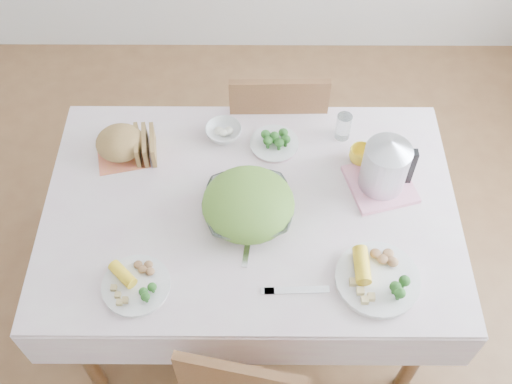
{
  "coord_description": "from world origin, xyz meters",
  "views": [
    {
      "loc": [
        0.03,
        -1.25,
        2.54
      ],
      "look_at": [
        0.02,
        0.02,
        0.82
      ],
      "focal_mm": 42.0,
      "sensor_mm": 36.0,
      "label": 1
    }
  ],
  "objects_px": {
    "chair_far": "(275,127)",
    "yellow_mug": "(361,155)",
    "salad_bowl": "(248,208)",
    "dining_table": "(251,259)",
    "dinner_plate_left": "(136,285)",
    "dinner_plate_right": "(377,279)",
    "electric_kettle": "(385,165)"
  },
  "relations": [
    {
      "from": "chair_far",
      "to": "salad_bowl",
      "type": "bearing_deg",
      "value": 79.78
    },
    {
      "from": "dining_table",
      "to": "dinner_plate_right",
      "type": "xyz_separation_m",
      "value": [
        0.42,
        -0.3,
        0.4
      ]
    },
    {
      "from": "electric_kettle",
      "to": "chair_far",
      "type": "bearing_deg",
      "value": 125.02
    },
    {
      "from": "chair_far",
      "to": "electric_kettle",
      "type": "height_order",
      "value": "electric_kettle"
    },
    {
      "from": "salad_bowl",
      "to": "dinner_plate_left",
      "type": "xyz_separation_m",
      "value": [
        -0.37,
        -0.29,
        -0.03
      ]
    },
    {
      "from": "salad_bowl",
      "to": "dinner_plate_right",
      "type": "xyz_separation_m",
      "value": [
        0.43,
        -0.27,
        -0.03
      ]
    },
    {
      "from": "dinner_plate_left",
      "to": "salad_bowl",
      "type": "bearing_deg",
      "value": 38.64
    },
    {
      "from": "dinner_plate_left",
      "to": "dinner_plate_right",
      "type": "relative_size",
      "value": 0.8
    },
    {
      "from": "chair_far",
      "to": "yellow_mug",
      "type": "height_order",
      "value": "chair_far"
    },
    {
      "from": "dinner_plate_right",
      "to": "electric_kettle",
      "type": "relative_size",
      "value": 1.21
    },
    {
      "from": "chair_far",
      "to": "electric_kettle",
      "type": "distance_m",
      "value": 0.8
    },
    {
      "from": "salad_bowl",
      "to": "yellow_mug",
      "type": "relative_size",
      "value": 3.4
    },
    {
      "from": "dining_table",
      "to": "chair_far",
      "type": "relative_size",
      "value": 1.51
    },
    {
      "from": "chair_far",
      "to": "dinner_plate_right",
      "type": "bearing_deg",
      "value": 107.21
    },
    {
      "from": "yellow_mug",
      "to": "electric_kettle",
      "type": "distance_m",
      "value": 0.16
    },
    {
      "from": "salad_bowl",
      "to": "dinner_plate_right",
      "type": "height_order",
      "value": "salad_bowl"
    },
    {
      "from": "salad_bowl",
      "to": "dining_table",
      "type": "bearing_deg",
      "value": 79.45
    },
    {
      "from": "dining_table",
      "to": "dinner_plate_left",
      "type": "height_order",
      "value": "dinner_plate_left"
    },
    {
      "from": "salad_bowl",
      "to": "yellow_mug",
      "type": "bearing_deg",
      "value": 30.42
    },
    {
      "from": "chair_far",
      "to": "dinner_plate_right",
      "type": "height_order",
      "value": "chair_far"
    },
    {
      "from": "chair_far",
      "to": "yellow_mug",
      "type": "distance_m",
      "value": 0.64
    },
    {
      "from": "dining_table",
      "to": "dinner_plate_left",
      "type": "xyz_separation_m",
      "value": [
        -0.37,
        -0.33,
        0.4
      ]
    },
    {
      "from": "dining_table",
      "to": "dinner_plate_right",
      "type": "distance_m",
      "value": 0.66
    },
    {
      "from": "dinner_plate_right",
      "to": "dinner_plate_left",
      "type": "bearing_deg",
      "value": -178.14
    },
    {
      "from": "chair_far",
      "to": "salad_bowl",
      "type": "xyz_separation_m",
      "value": [
        -0.11,
        -0.7,
        0.33
      ]
    },
    {
      "from": "dinner_plate_right",
      "to": "salad_bowl",
      "type": "bearing_deg",
      "value": 148.26
    },
    {
      "from": "dining_table",
      "to": "yellow_mug",
      "type": "relative_size",
      "value": 15.45
    },
    {
      "from": "salad_bowl",
      "to": "dinner_plate_left",
      "type": "height_order",
      "value": "salad_bowl"
    },
    {
      "from": "chair_far",
      "to": "electric_kettle",
      "type": "bearing_deg",
      "value": 122.33
    },
    {
      "from": "chair_far",
      "to": "dinner_plate_right",
      "type": "relative_size",
      "value": 3.27
    },
    {
      "from": "dinner_plate_right",
      "to": "yellow_mug",
      "type": "xyz_separation_m",
      "value": [
        -0.01,
        0.52,
        0.02
      ]
    },
    {
      "from": "yellow_mug",
      "to": "dinner_plate_right",
      "type": "bearing_deg",
      "value": -89.08
    }
  ]
}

